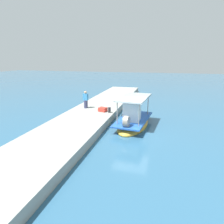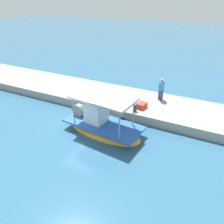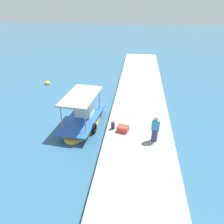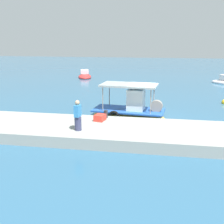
{
  "view_description": "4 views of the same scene",
  "coord_description": "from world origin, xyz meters",
  "px_view_note": "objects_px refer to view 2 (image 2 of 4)",
  "views": [
    {
      "loc": [
        13.13,
        2.08,
        5.21
      ],
      "look_at": [
        -1.66,
        -1.93,
        0.94
      ],
      "focal_mm": 31.17,
      "sensor_mm": 36.0,
      "label": 1
    },
    {
      "loc": [
        -7.09,
        10.06,
        7.66
      ],
      "look_at": [
        -1.36,
        -1.38,
        0.75
      ],
      "focal_mm": 35.86,
      "sensor_mm": 36.0,
      "label": 2
    },
    {
      "loc": [
        -14.62,
        -3.85,
        8.35
      ],
      "look_at": [
        -1.26,
        -2.2,
        1.13
      ],
      "focal_mm": 35.36,
      "sensor_mm": 36.0,
      "label": 3
    },
    {
      "loc": [
        0.61,
        -18.61,
        5.37
      ],
      "look_at": [
        -2.19,
        -2.28,
        0.95
      ],
      "focal_mm": 44.81,
      "sensor_mm": 36.0,
      "label": 4
    }
  ],
  "objects_px": {
    "main_fishing_boat": "(102,125)",
    "cargo_crate": "(142,105)",
    "mooring_bollard": "(135,108)",
    "fisherman_near_bollard": "(161,90)"
  },
  "relations": [
    {
      "from": "main_fishing_boat",
      "to": "fisherman_near_bollard",
      "type": "height_order",
      "value": "main_fishing_boat"
    },
    {
      "from": "fisherman_near_bollard",
      "to": "cargo_crate",
      "type": "xyz_separation_m",
      "value": [
        0.77,
        1.93,
        -0.56
      ]
    },
    {
      "from": "mooring_bollard",
      "to": "main_fishing_boat",
      "type": "bearing_deg",
      "value": 61.37
    },
    {
      "from": "mooring_bollard",
      "to": "cargo_crate",
      "type": "distance_m",
      "value": 0.71
    },
    {
      "from": "main_fishing_boat",
      "to": "cargo_crate",
      "type": "bearing_deg",
      "value": -116.37
    },
    {
      "from": "main_fishing_boat",
      "to": "fisherman_near_bollard",
      "type": "xyz_separation_m",
      "value": [
        -2.24,
        -4.89,
        0.89
      ]
    },
    {
      "from": "main_fishing_boat",
      "to": "cargo_crate",
      "type": "relative_size",
      "value": 7.66
    },
    {
      "from": "main_fishing_boat",
      "to": "mooring_bollard",
      "type": "relative_size",
      "value": 11.02
    },
    {
      "from": "fisherman_near_bollard",
      "to": "cargo_crate",
      "type": "height_order",
      "value": "fisherman_near_bollard"
    },
    {
      "from": "main_fishing_boat",
      "to": "fisherman_near_bollard",
      "type": "bearing_deg",
      "value": -114.58
    }
  ]
}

